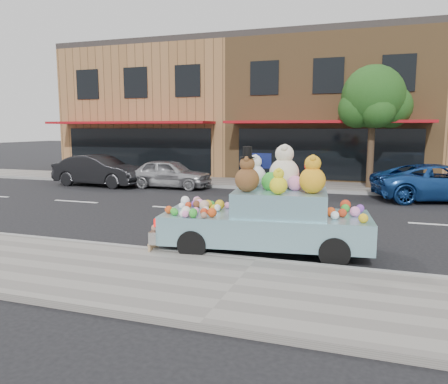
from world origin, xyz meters
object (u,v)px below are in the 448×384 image
at_px(car_blue, 442,183).
at_px(car_dark, 99,171).
at_px(car_silver, 169,174).
at_px(street_tree, 374,102).
at_px(art_car, 268,215).

relative_size(car_blue, car_dark, 1.13).
xyz_separation_m(car_silver, car_dark, (-3.35, -0.38, 0.07)).
distance_m(car_silver, car_blue, 10.86).
distance_m(car_blue, car_dark, 14.22).
xyz_separation_m(car_silver, car_blue, (10.86, 0.05, 0.03)).
xyz_separation_m(street_tree, car_dark, (-11.74, -2.58, -2.99)).
bearing_deg(car_dark, car_blue, -84.79).
xyz_separation_m(street_tree, art_car, (-2.02, -10.65, -2.87)).
xyz_separation_m(street_tree, car_silver, (-8.39, -2.20, -3.06)).
xyz_separation_m(car_silver, art_car, (6.37, -8.45, 0.18)).
bearing_deg(street_tree, art_car, -100.74).
height_order(car_silver, car_blue, car_blue).
distance_m(car_dark, art_car, 12.63).
bearing_deg(car_blue, street_tree, 32.13).
distance_m(car_blue, art_car, 9.61).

